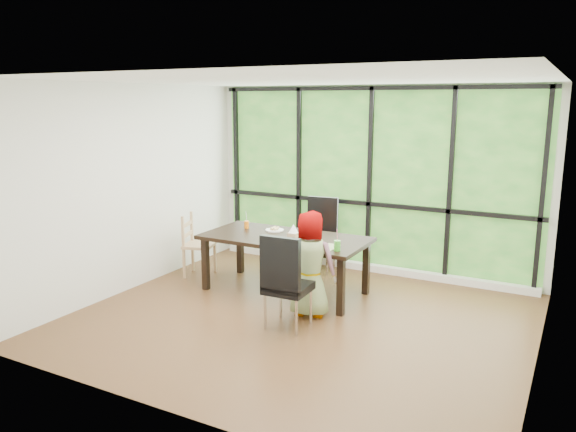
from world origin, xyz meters
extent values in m
plane|color=black|center=(0.00, 0.00, 0.00)|extent=(5.00, 5.00, 0.00)
plane|color=silver|center=(0.00, 2.25, 1.35)|extent=(5.00, 0.00, 5.00)
cube|color=#24501E|center=(0.00, 2.23, 1.35)|extent=(4.80, 0.02, 2.65)
cube|color=silver|center=(0.00, 2.15, 0.05)|extent=(4.80, 0.12, 0.10)
cube|color=black|center=(-0.62, 0.75, 0.38)|extent=(2.15, 1.06, 0.75)
cube|color=black|center=(-0.62, 1.80, 0.54)|extent=(0.52, 0.52, 1.08)
cube|color=black|center=(-0.02, -0.27, 0.54)|extent=(0.47, 0.47, 1.08)
cube|color=tan|center=(-2.03, 0.78, 0.45)|extent=(0.51, 0.52, 0.90)
imported|color=#E84B07|center=(-0.62, 1.38, 0.46)|extent=(0.36, 0.26, 0.92)
imported|color=slate|center=(0.02, 0.17, 0.63)|extent=(0.68, 0.52, 1.25)
cube|color=tan|center=(-0.02, 0.52, 0.75)|extent=(0.45, 0.33, 0.01)
cylinder|color=white|center=(-0.89, 0.97, 0.76)|extent=(0.25, 0.25, 0.02)
cylinder|color=white|center=(-0.07, 0.53, 0.76)|extent=(0.24, 0.24, 0.02)
cylinder|color=orange|center=(-1.31, 0.92, 0.80)|extent=(0.07, 0.07, 0.10)
cylinder|color=green|center=(0.26, 0.43, 0.81)|extent=(0.08, 0.08, 0.12)
cube|color=tan|center=(-0.41, 0.61, 0.80)|extent=(0.12, 0.12, 0.10)
cylinder|color=white|center=(-1.31, 0.92, 0.89)|extent=(0.01, 0.04, 0.20)
cylinder|color=pink|center=(0.26, 0.43, 0.91)|extent=(0.01, 0.04, 0.20)
cone|color=white|center=(-0.41, 0.61, 0.91)|extent=(0.12, 0.12, 0.11)
camera|label=1|loc=(2.73, -5.41, 2.49)|focal=34.68mm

